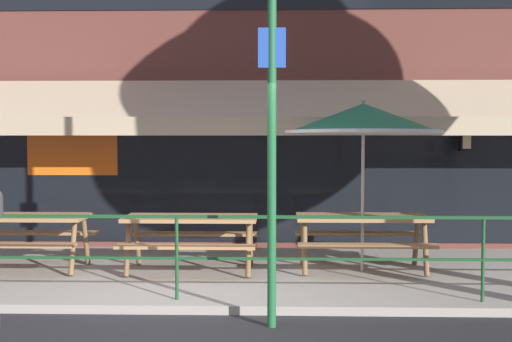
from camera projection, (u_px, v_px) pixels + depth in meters
name	position (u px, v px, depth m)	size (l,w,h in m)	color
ground_plane	(173.00, 315.00, 7.82)	(120.00, 120.00, 0.00)	#232326
patio_deck	(195.00, 274.00, 9.81)	(15.00, 4.00, 0.10)	#9E998E
restaurant_building	(209.00, 52.00, 11.85)	(15.00, 1.60, 6.73)	brown
patio_railing	(177.00, 239.00, 8.07)	(13.84, 0.04, 0.97)	#194723
picnic_table_left	(22.00, 227.00, 9.82)	(1.80, 1.42, 0.76)	#997047
picnic_table_centre	(191.00, 228.00, 9.70)	(1.80, 1.42, 0.76)	#997047
picnic_table_right	(362.00, 227.00, 9.77)	(1.80, 1.42, 0.76)	#997047
patio_umbrella_right	(363.00, 120.00, 9.67)	(2.14, 2.14, 2.38)	#B7B2A8
street_sign_pole	(272.00, 129.00, 7.23)	(0.28, 0.09, 3.96)	#1E6033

